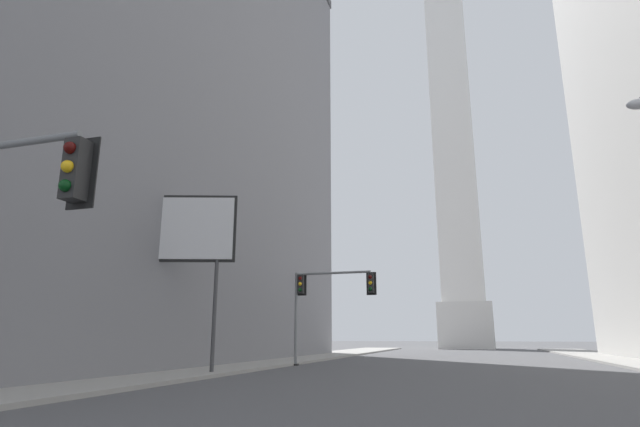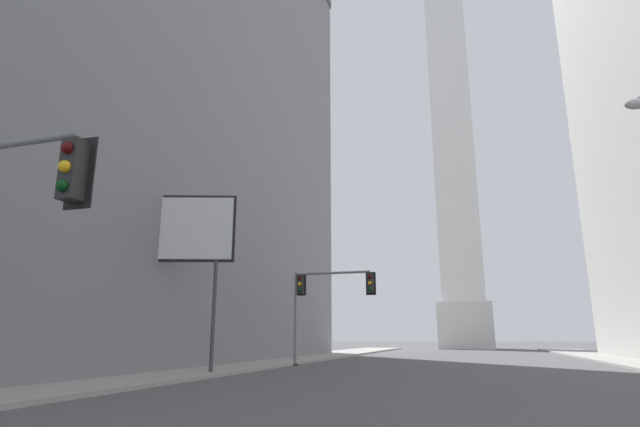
% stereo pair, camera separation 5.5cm
% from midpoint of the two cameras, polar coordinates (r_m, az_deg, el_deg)
% --- Properties ---
extents(sidewalk_left, '(5.00, 89.12, 0.15)m').
position_cam_midpoint_polar(sidewalk_left, '(29.91, -8.48, -16.71)').
color(sidewalk_left, gray).
rests_on(sidewalk_left, ground_plane).
extents(building_left, '(20.10, 44.71, 38.96)m').
position_cam_midpoint_polar(building_left, '(38.94, -23.25, 14.64)').
color(building_left, slate).
rests_on(building_left, ground_plane).
extents(obelisk, '(7.35, 7.35, 73.61)m').
position_cam_midpoint_polar(obelisk, '(81.81, 14.79, 10.86)').
color(obelisk, silver).
rests_on(obelisk, ground_plane).
extents(traffic_light_mid_left, '(5.02, 0.50, 5.37)m').
position_cam_midpoint_polar(traffic_light_mid_left, '(29.65, 0.34, -9.11)').
color(traffic_light_mid_left, slate).
rests_on(traffic_light_mid_left, ground_plane).
extents(billboard_sign, '(4.58, 1.65, 7.98)m').
position_cam_midpoint_polar(billboard_sign, '(23.60, -15.35, -2.22)').
color(billboard_sign, '#3F3F42').
rests_on(billboard_sign, ground_plane).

